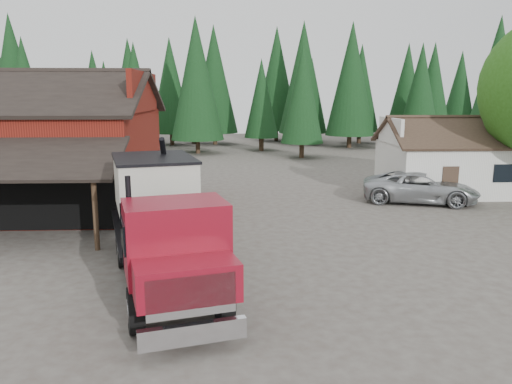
{
  "coord_description": "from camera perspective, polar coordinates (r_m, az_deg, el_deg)",
  "views": [
    {
      "loc": [
        -0.33,
        -16.47,
        5.85
      ],
      "look_at": [
        0.57,
        4.2,
        1.8
      ],
      "focal_mm": 35.0,
      "sensor_mm": 36.0,
      "label": 1
    }
  ],
  "objects": [
    {
      "name": "farmhouse",
      "position": [
        32.61,
        21.68,
        2.92
      ],
      "size": [
        8.6,
        6.42,
        4.65
      ],
      "color": "silver",
      "rests_on": "ground"
    },
    {
      "name": "near_pine_c",
      "position": [
        48.0,
        25.75,
        11.25
      ],
      "size": [
        4.84,
        4.84,
        12.4
      ],
      "color": "#382619",
      "rests_on": "ground"
    },
    {
      "name": "near_pine_d",
      "position": [
        50.63,
        -6.83,
        12.75
      ],
      "size": [
        5.28,
        5.28,
        13.4
      ],
      "color": "#382619",
      "rests_on": "ground"
    },
    {
      "name": "feed_truck",
      "position": [
        15.75,
        -10.69,
        -3.04
      ],
      "size": [
        5.11,
        10.12,
        4.42
      ],
      "rotation": [
        0.0,
        0.0,
        0.27
      ],
      "color": "black",
      "rests_on": "ground"
    },
    {
      "name": "silver_car",
      "position": [
        28.8,
        18.26,
        0.51
      ],
      "size": [
        6.67,
        4.49,
        1.7
      ],
      "primitive_type": "imported",
      "rotation": [
        0.0,
        0.0,
        1.27
      ],
      "color": "#ACB0B4",
      "rests_on": "ground"
    },
    {
      "name": "ground",
      "position": [
        17.48,
        -1.29,
        -8.48
      ],
      "size": [
        120.0,
        120.0,
        0.0
      ],
      "primitive_type": "plane",
      "color": "#4D443C",
      "rests_on": "ground"
    },
    {
      "name": "conifer_backdrop",
      "position": [
        58.77,
        -2.18,
        5.36
      ],
      "size": [
        76.0,
        16.0,
        16.0
      ],
      "primitive_type": null,
      "color": "#113314",
      "rests_on": "ground"
    },
    {
      "name": "equip_box",
      "position": [
        18.1,
        -11.23,
        -7.0
      ],
      "size": [
        0.89,
        1.21,
        0.6
      ],
      "primitive_type": "cube",
      "rotation": [
        0.0,
        0.0,
        -0.19
      ],
      "color": "maroon",
      "rests_on": "ground"
    },
    {
      "name": "red_barn",
      "position": [
        28.63,
        -24.42,
        3.75
      ],
      "size": [
        12.8,
        13.63,
        7.18
      ],
      "color": "maroon",
      "rests_on": "ground"
    },
    {
      "name": "near_pine_b",
      "position": [
        46.9,
        5.35,
        11.08
      ],
      "size": [
        3.96,
        3.96,
        10.4
      ],
      "color": "#382619",
      "rests_on": "ground"
    }
  ]
}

